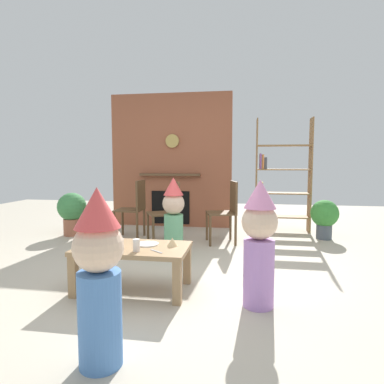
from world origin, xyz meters
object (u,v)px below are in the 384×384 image
at_px(dining_chair_middle, 169,208).
at_px(child_by_the_chairs, 174,215).
at_px(paper_cup_near_right, 98,238).
at_px(paper_cup_center, 136,245).
at_px(child_in_pink, 259,240).
at_px(dining_chair_right, 227,208).
at_px(bookshelf, 279,179).
at_px(potted_plant_tall, 325,216).
at_px(paper_plate_front, 88,248).
at_px(potted_plant_short, 72,211).
at_px(paper_plate_rear, 147,244).
at_px(paper_cup_near_left, 120,243).
at_px(dining_chair_left, 135,205).
at_px(birthday_cake_slice, 172,242).
at_px(child_with_cone_hat, 99,273).
at_px(coffee_table, 133,254).

bearing_deg(dining_chair_middle, child_by_the_chairs, 79.61).
bearing_deg(paper_cup_near_right, paper_cup_center, -26.61).
xyz_separation_m(child_in_pink, dining_chair_right, (-0.36, 2.08, -0.04)).
relative_size(child_by_the_chairs, dining_chair_right, 1.10).
xyz_separation_m(bookshelf, potted_plant_tall, (0.64, -0.49, -0.53)).
relative_size(paper_plate_front, potted_plant_short, 0.30).
xyz_separation_m(paper_plate_rear, dining_chair_right, (0.65, 1.84, 0.09)).
distance_m(child_by_the_chairs, dining_chair_right, 1.01).
height_order(paper_cup_center, potted_plant_short, potted_plant_short).
bearing_deg(child_in_pink, bookshelf, -90.19).
bearing_deg(child_by_the_chairs, bookshelf, 147.54).
height_order(dining_chair_middle, potted_plant_short, dining_chair_middle).
xyz_separation_m(bookshelf, paper_cup_near_left, (-1.68, -2.95, -0.43)).
relative_size(dining_chair_left, dining_chair_right, 1.00).
bearing_deg(child_in_pink, birthday_cake_slice, -7.91).
relative_size(paper_plate_front, dining_chair_left, 0.23).
distance_m(paper_plate_front, dining_chair_right, 2.35).
xyz_separation_m(dining_chair_middle, potted_plant_short, (-1.65, 0.26, -0.11)).
height_order(bookshelf, potted_plant_short, bookshelf).
distance_m(paper_cup_near_right, paper_plate_front, 0.22).
distance_m(paper_plate_front, potted_plant_short, 2.56).
distance_m(paper_plate_rear, child_with_cone_hat, 1.19).
height_order(paper_cup_near_left, dining_chair_middle, dining_chair_middle).
height_order(coffee_table, paper_cup_near_left, paper_cup_near_left).
bearing_deg(paper_plate_rear, child_by_the_chairs, 88.75).
xyz_separation_m(child_with_cone_hat, dining_chair_right, (0.58, 3.01, -0.04)).
relative_size(paper_cup_near_left, paper_cup_center, 0.79).
bearing_deg(child_by_the_chairs, potted_plant_tall, 128.32).
relative_size(paper_cup_center, potted_plant_tall, 0.18).
bearing_deg(birthday_cake_slice, coffee_table, -170.54).
bearing_deg(dining_chair_right, coffee_table, 54.48).
bearing_deg(potted_plant_short, bookshelf, 14.45).
distance_m(dining_chair_left, potted_plant_tall, 2.91).
distance_m(bookshelf, child_by_the_chairs, 2.30).
xyz_separation_m(bookshelf, dining_chair_middle, (-1.65, -1.11, -0.38)).
distance_m(paper_plate_front, dining_chair_middle, 1.93).
xyz_separation_m(paper_cup_near_right, dining_chair_left, (-0.29, 1.91, 0.06)).
bearing_deg(child_in_pink, paper_cup_near_left, 4.01).
xyz_separation_m(paper_plate_front, child_by_the_chairs, (0.50, 1.26, 0.11)).
bearing_deg(paper_cup_center, child_by_the_chairs, 87.77).
xyz_separation_m(coffee_table, dining_chair_right, (0.76, 1.91, 0.17)).
xyz_separation_m(paper_cup_center, paper_plate_front, (-0.45, 0.01, -0.05)).
relative_size(bookshelf, potted_plant_tall, 3.16).
relative_size(paper_cup_near_left, paper_cup_near_right, 0.98).
bearing_deg(dining_chair_left, potted_plant_tall, -172.42).
distance_m(paper_plate_front, potted_plant_tall, 3.62).
distance_m(coffee_table, paper_cup_center, 0.22).
distance_m(paper_plate_rear, birthday_cake_slice, 0.24).
height_order(potted_plant_tall, potted_plant_short, potted_plant_short).
bearing_deg(paper_plate_rear, paper_plate_front, -155.06).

